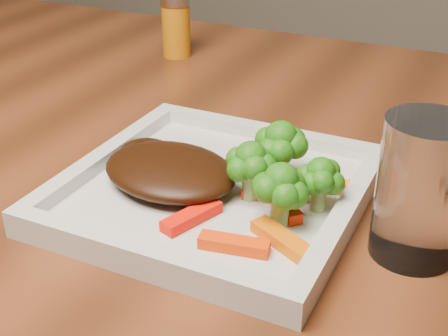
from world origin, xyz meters
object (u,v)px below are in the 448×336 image
at_px(drinking_glass, 421,190).
at_px(steak, 170,171).
at_px(dining_table, 67,322).
at_px(spice_shaker, 176,27).
at_px(plate, 215,194).

bearing_deg(drinking_glass, steak, -178.41).
bearing_deg(dining_table, drinking_glass, -13.22).
bearing_deg(spice_shaker, drinking_glass, -40.55).
distance_m(spice_shaker, drinking_glass, 0.57).
xyz_separation_m(dining_table, plate, (0.32, -0.12, 0.38)).
distance_m(plate, drinking_glass, 0.19).
distance_m(dining_table, spice_shaker, 0.50).
height_order(dining_table, drinking_glass, drinking_glass).
height_order(dining_table, spice_shaker, spice_shaker).
distance_m(steak, drinking_glass, 0.23).
bearing_deg(drinking_glass, dining_table, 166.78).
height_order(plate, spice_shaker, spice_shaker).
relative_size(dining_table, plate, 5.93).
bearing_deg(plate, spice_shaker, 124.13).
xyz_separation_m(plate, drinking_glass, (0.19, -0.00, 0.05)).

